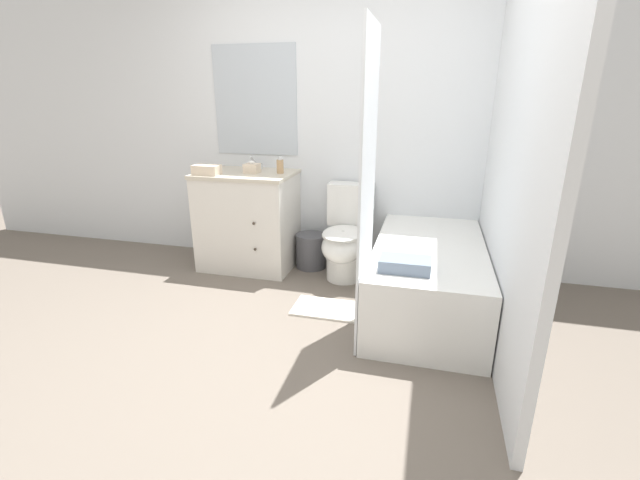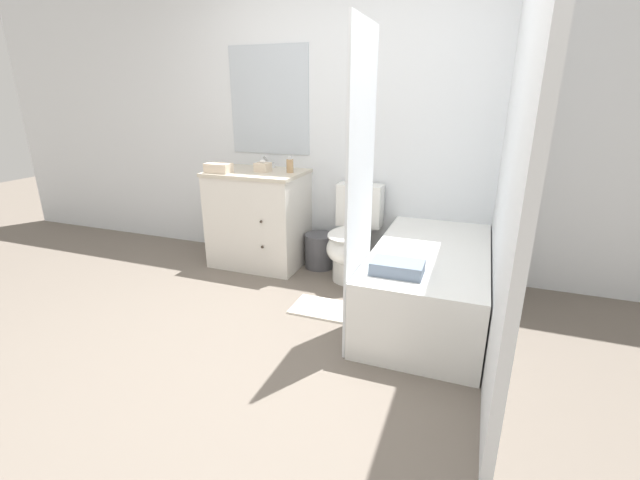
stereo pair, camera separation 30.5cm
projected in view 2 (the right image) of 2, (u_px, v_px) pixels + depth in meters
The scene contains 14 objects.
ground_plane at pixel (270, 358), 2.58m from camera, with size 14.00×14.00×0.00m, color #6B6056.
wall_back at pixel (353, 126), 3.65m from camera, with size 8.00×0.06×2.50m.
wall_right at pixel (514, 141), 2.49m from camera, with size 0.05×2.64×2.50m.
vanity_cabinet at pixel (259, 217), 3.90m from camera, with size 0.83×0.61×0.87m.
sink_faucet at pixel (268, 164), 3.93m from camera, with size 0.14×0.12×0.12m.
toilet at pixel (352, 239), 3.58m from camera, with size 0.39×0.65×0.78m.
bathtub at pixel (429, 282), 3.02m from camera, with size 0.76×1.51×0.50m.
shower_curtain at pixel (360, 195), 2.51m from camera, with size 0.02×0.55×1.88m.
wastebasket at pixel (320, 251), 3.89m from camera, with size 0.27×0.27×0.31m.
tissue_box at pixel (263, 167), 3.73m from camera, with size 0.12×0.12×0.10m.
soap_dispenser at pixel (290, 165), 3.67m from camera, with size 0.06×0.06×0.14m.
hand_towel_folded at pixel (219, 168), 3.67m from camera, with size 0.22×0.13×0.08m.
bath_towel_folded at pixel (397, 268), 2.53m from camera, with size 0.31×0.19×0.08m.
bath_mat at pixel (327, 309), 3.14m from camera, with size 0.51×0.31×0.02m.
Camera 2 is at (1.06, -1.96, 1.51)m, focal length 24.00 mm.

